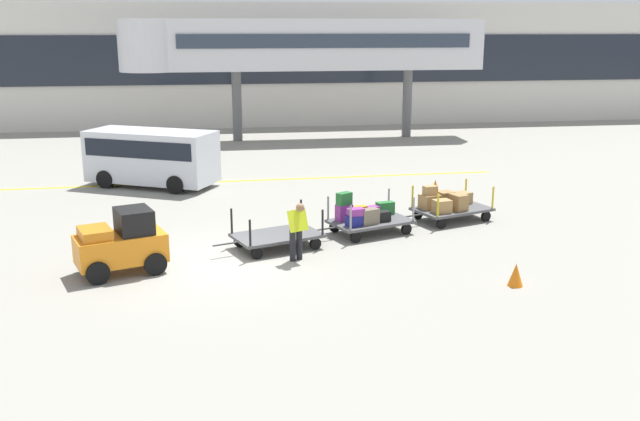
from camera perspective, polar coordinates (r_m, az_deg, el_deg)
The scene contains 12 objects.
ground_plane at distance 18.32m, azimuth -7.91°, elevation -4.18°, with size 120.00×120.00×0.00m, color gray.
apron_lead_line at distance 27.77m, azimuth -7.79°, elevation 2.34°, with size 21.92×0.20×0.01m, color yellow.
terminal_building at distance 43.38m, azimuth -8.78°, elevation 11.55°, with size 63.80×2.51×7.25m.
jet_bridge at distance 37.59m, azimuth -2.36°, elevation 13.18°, with size 18.84×3.00×6.25m.
baggage_tug at distance 17.84m, azimuth -15.73°, elevation -2.57°, with size 2.35×1.80×1.58m.
baggage_cart_lead at distance 19.22m, azimuth -3.51°, elevation -2.07°, with size 3.07×2.09×1.10m.
baggage_cart_middle at distance 20.52m, azimuth 3.72°, elevation -0.48°, with size 3.07×2.09×1.23m.
baggage_cart_tail at distance 22.25m, azimuth 10.32°, elevation 0.53°, with size 3.07×2.09×1.11m.
baggage_handler at distance 18.02m, azimuth -1.85°, elevation -1.47°, with size 0.54×0.55×1.56m.
shuttle_van at distance 27.28m, azimuth -13.47°, elevation 4.48°, with size 5.14×3.89×2.10m.
safety_cone_near at distance 17.08m, azimuth 15.55°, elevation -5.02°, with size 0.36×0.36×0.55m, color orange.
safety_cone_far at distance 25.65m, azimuth 9.30°, elevation 1.87°, with size 0.36×0.36×0.55m, color orange.
Camera 1 is at (-0.15, -17.35, 5.88)m, focal length 39.58 mm.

